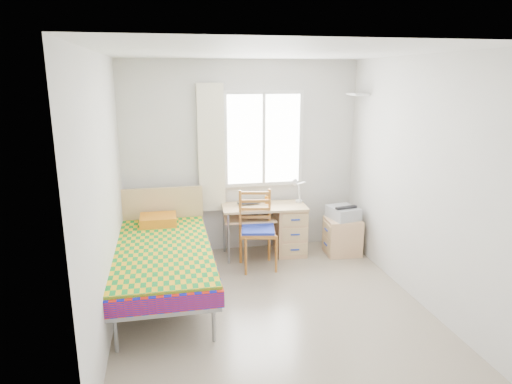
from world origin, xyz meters
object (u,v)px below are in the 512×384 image
(bed, at_px, (163,253))
(printer, at_px, (343,212))
(chair, at_px, (258,225))
(cabinet, at_px, (342,236))
(desk, at_px, (285,227))

(bed, distance_m, printer, 2.53)
(chair, xyz_separation_m, cabinet, (1.23, 0.19, -0.30))
(printer, bearing_deg, chair, 178.65)
(printer, bearing_deg, bed, -174.35)
(bed, bearing_deg, chair, 23.68)
(cabinet, bearing_deg, chair, -168.25)
(cabinet, bearing_deg, printer, 74.53)
(chair, height_order, cabinet, chair)
(bed, relative_size, printer, 4.94)
(desk, height_order, cabinet, desk)
(chair, relative_size, printer, 2.17)
(desk, xyz_separation_m, cabinet, (0.77, -0.17, -0.13))
(chair, xyz_separation_m, printer, (1.24, 0.22, 0.03))
(bed, bearing_deg, cabinet, 16.30)
(desk, relative_size, printer, 2.51)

